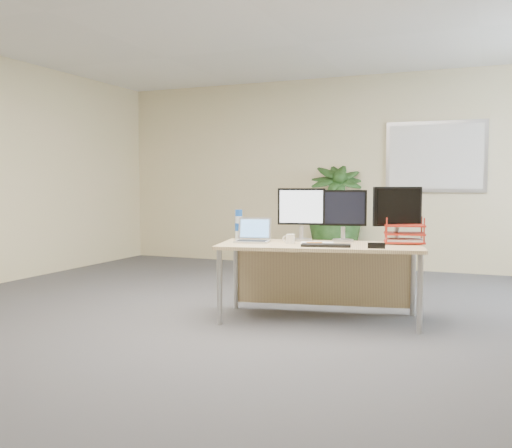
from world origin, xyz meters
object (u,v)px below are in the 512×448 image
at_px(desk, 320,258).
at_px(laptop, 253,236).
at_px(floor_plant, 335,216).
at_px(monitor_left, 301,211).
at_px(monitor_right, 343,212).

distance_m(desk, laptop, 0.63).
relative_size(floor_plant, monitor_left, 3.12).
distance_m(floor_plant, monitor_left, 2.77).
distance_m(floor_plant, monitor_right, 2.76).
bearing_deg(desk, floor_plant, 102.18).
bearing_deg(laptop, floor_plant, 90.55).
height_order(desk, laptop, laptop).
relative_size(monitor_right, laptop, 1.34).
xyz_separation_m(floor_plant, monitor_right, (0.77, -2.64, 0.18)).
xyz_separation_m(desk, monitor_left, (-0.22, 0.12, 0.41)).
height_order(floor_plant, monitor_left, floor_plant).
bearing_deg(floor_plant, monitor_left, -81.72).
height_order(monitor_left, monitor_right, monitor_left).
height_order(monitor_right, laptop, monitor_right).
bearing_deg(monitor_right, laptop, -154.74).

